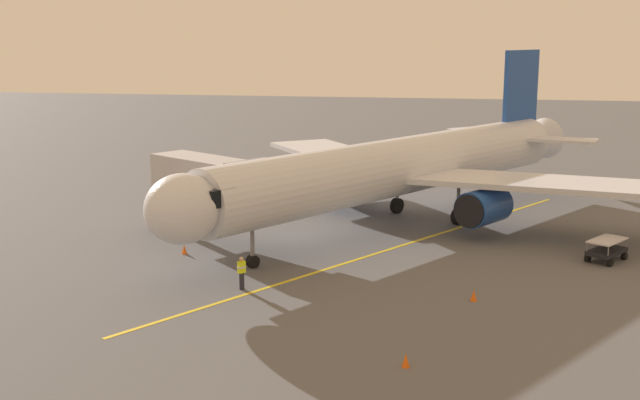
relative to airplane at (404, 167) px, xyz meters
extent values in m
plane|color=#565659|center=(-1.13, -0.71, -4.00)|extent=(220.00, 220.00, 0.00)
cube|color=yellow|center=(0.15, 6.24, -4.00)|extent=(21.73, 33.84, 0.01)
cylinder|color=silver|center=(0.15, 0.24, 0.10)|extent=(21.50, 30.70, 3.80)
ellipsoid|color=silver|center=(9.94, 15.58, 0.10)|extent=(5.20, 5.31, 3.61)
cone|color=silver|center=(-9.80, -15.36, 0.10)|extent=(4.50, 4.37, 3.42)
cube|color=black|center=(9.19, 14.40, 0.65)|extent=(3.58, 3.09, 0.90)
cube|color=silver|center=(-9.04, 1.69, -0.50)|extent=(17.71, 8.24, 0.36)
cylinder|color=#1E479E|center=(-5.28, 2.52, -2.00)|extent=(3.77, 4.10, 2.30)
cylinder|color=black|center=(-4.33, 3.99, -2.00)|extent=(1.88, 1.30, 2.10)
cube|color=silver|center=(5.33, -7.49, -0.50)|extent=(14.12, 16.91, 0.36)
cylinder|color=#1E479E|center=(4.50, -3.73, -2.00)|extent=(3.77, 4.10, 2.30)
cylinder|color=black|center=(5.44, -2.25, -2.00)|extent=(1.88, 1.30, 2.10)
cube|color=#1E479E|center=(-8.19, -12.83, 3.90)|extent=(2.89, 4.24, 7.20)
cube|color=silver|center=(-10.73, -10.85, 0.70)|extent=(6.80, 3.93, 0.24)
cube|color=silver|center=(-5.33, -14.30, 0.70)|extent=(5.92, 6.47, 0.24)
cylinder|color=slate|center=(7.42, 11.62, -2.27)|extent=(0.24, 0.24, 2.77)
cylinder|color=black|center=(7.42, 11.62, -3.65)|extent=(0.76, 0.83, 0.70)
cylinder|color=slate|center=(-3.65, -0.89, -2.07)|extent=(0.24, 0.24, 2.77)
cylinder|color=black|center=(-3.65, -0.89, -3.45)|extent=(0.97, 1.17, 1.10)
cylinder|color=slate|center=(0.73, -3.69, -2.07)|extent=(0.24, 0.24, 2.77)
cylinder|color=black|center=(0.73, -3.69, -3.45)|extent=(0.97, 1.17, 1.10)
cube|color=#B7B7BC|center=(11.55, 6.01, -0.10)|extent=(8.98, 7.03, 2.50)
cube|color=gray|center=(7.76, 8.43, -0.10)|extent=(4.08, 4.20, 3.00)
cylinder|color=slate|center=(15.34, 3.59, -2.05)|extent=(0.70, 0.70, 3.90)
cube|color=#333338|center=(15.34, 3.59, -3.70)|extent=(2.00, 2.00, 0.60)
cylinder|color=#23232D|center=(6.95, 15.48, -3.56)|extent=(0.26, 0.26, 0.88)
cube|color=#D8EA19|center=(6.95, 15.48, -2.82)|extent=(0.44, 0.43, 0.60)
cube|color=silver|center=(6.95, 15.48, -2.82)|extent=(0.46, 0.46, 0.10)
sphere|color=tan|center=(6.95, 15.48, -2.40)|extent=(0.22, 0.22, 0.22)
cube|color=black|center=(-12.14, 6.69, -3.44)|extent=(2.60, 2.94, 0.24)
cube|color=silver|center=(-12.14, 6.69, -2.77)|extent=(2.60, 2.94, 0.08)
cylinder|color=slate|center=(-12.00, 8.03, -3.04)|extent=(0.06, 0.06, 0.55)
cylinder|color=slate|center=(-10.96, 7.35, -3.04)|extent=(0.06, 0.06, 0.55)
cylinder|color=slate|center=(-13.32, 6.03, -3.04)|extent=(0.06, 0.06, 0.55)
cylinder|color=slate|center=(-12.29, 5.35, -3.04)|extent=(0.06, 0.06, 0.55)
cylinder|color=black|center=(-12.16, 7.84, -3.78)|extent=(0.45, 0.50, 0.44)
cylinder|color=black|center=(-11.08, 7.12, -3.78)|extent=(0.45, 0.50, 0.44)
cylinder|color=black|center=(-13.21, 6.26, -3.78)|extent=(0.45, 0.50, 0.44)
cylinder|color=black|center=(-12.13, 5.54, -3.78)|extent=(0.45, 0.50, 0.44)
cone|color=#F2590F|center=(12.13, 9.60, -3.73)|extent=(0.32, 0.32, 0.55)
cone|color=#F2590F|center=(-1.99, 23.71, -3.73)|extent=(0.32, 0.32, 0.55)
cone|color=#F2590F|center=(-4.64, 15.19, -3.73)|extent=(0.32, 0.32, 0.55)
camera|label=1|loc=(-3.95, 53.07, 8.73)|focal=44.97mm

